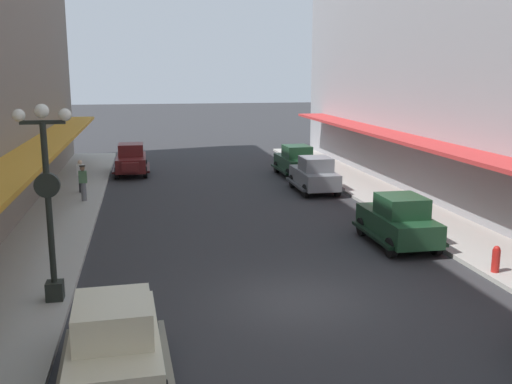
% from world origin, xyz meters
% --- Properties ---
extents(ground_plane, '(200.00, 200.00, 0.00)m').
position_xyz_m(ground_plane, '(0.00, 0.00, 0.00)').
color(ground_plane, '#2D2D30').
extents(sidewalk_left, '(3.00, 60.00, 0.15)m').
position_xyz_m(sidewalk_left, '(-7.50, 0.00, 0.07)').
color(sidewalk_left, '#A8A59E').
rests_on(sidewalk_left, ground).
extents(parked_car_0, '(2.27, 4.31, 1.84)m').
position_xyz_m(parked_car_0, '(-4.64, -3.47, 0.94)').
color(parked_car_0, beige).
rests_on(parked_car_0, ground).
extents(parked_car_1, '(2.17, 4.27, 1.84)m').
position_xyz_m(parked_car_1, '(4.84, 4.40, 0.94)').
color(parked_car_1, '#193D23').
rests_on(parked_car_1, ground).
extents(parked_car_2, '(2.24, 4.30, 1.84)m').
position_xyz_m(parked_car_2, '(4.86, 18.74, 0.94)').
color(parked_car_2, '#193D23').
rests_on(parked_car_2, ground).
extents(parked_car_4, '(2.16, 4.27, 1.84)m').
position_xyz_m(parked_car_4, '(4.60, 14.00, 0.94)').
color(parked_car_4, slate).
rests_on(parked_car_4, ground).
extents(parked_car_5, '(2.17, 4.27, 1.84)m').
position_xyz_m(parked_car_5, '(-4.72, 21.06, 0.94)').
color(parked_car_5, '#591919').
rests_on(parked_car_5, ground).
extents(lamp_post_with_clock, '(1.42, 0.44, 5.16)m').
position_xyz_m(lamp_post_with_clock, '(-6.40, 0.98, 2.99)').
color(lamp_post_with_clock, black).
rests_on(lamp_post_with_clock, sidewalk_left).
extents(fire_hydrant, '(0.24, 0.24, 0.82)m').
position_xyz_m(fire_hydrant, '(6.35, 0.74, 0.56)').
color(fire_hydrant, '#B21E19').
rests_on(fire_hydrant, sidewalk_right).
extents(pedestrian_1, '(0.36, 0.24, 1.64)m').
position_xyz_m(pedestrian_1, '(-7.09, 15.41, 0.99)').
color(pedestrian_1, '#2D2D33').
rests_on(pedestrian_1, sidewalk_left).
extents(pedestrian_4, '(0.36, 0.28, 1.67)m').
position_xyz_m(pedestrian_4, '(-6.79, 13.39, 1.01)').
color(pedestrian_4, slate).
rests_on(pedestrian_4, sidewalk_left).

